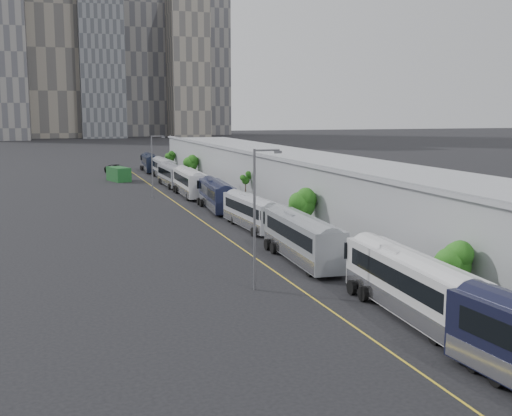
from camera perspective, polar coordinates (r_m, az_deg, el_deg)
name	(u,v)px	position (r m, az deg, el deg)	size (l,w,h in m)	color
sidewalk	(341,239)	(63.17, 7.60, -2.72)	(10.00, 170.00, 0.12)	gray
lane_line	(238,246)	(59.45, -1.58, -3.40)	(0.12, 160.00, 0.02)	gold
depot	(379,202)	(64.41, 10.86, 0.54)	(12.45, 160.40, 7.20)	gray
skyline	(74,29)	(327.54, -15.89, 15.03)	(145.00, 64.00, 120.00)	slate
bus_2	(410,289)	(40.47, 13.49, -7.00)	(3.49, 13.53, 3.91)	silver
bus_3	(302,242)	(53.33, 4.12, -3.03)	(3.32, 13.40, 3.89)	gray
bus_4	(251,215)	(68.15, -0.42, -0.59)	(2.91, 12.13, 3.52)	#AAABB4
bus_5	(217,198)	(81.09, -3.50, 0.93)	(3.57, 12.88, 3.72)	#161931
bus_6	(190,185)	(94.75, -5.91, 2.07)	(3.11, 13.63, 3.96)	silver
bus_7	(172,177)	(107.54, -7.51, 2.75)	(2.79, 12.49, 3.64)	gray
bus_8	(164,170)	(121.39, -8.22, 3.39)	(2.80, 12.48, 3.65)	#A5A7AF
bus_9	(150,164)	(134.37, -9.41, 3.85)	(3.21, 12.45, 3.60)	black
tree_1	(452,261)	(41.67, 17.03, -4.54)	(2.39, 2.39, 4.38)	black
tree_2	(302,202)	(62.70, 4.10, 0.57)	(2.61, 2.61, 4.96)	black
tree_3	(246,181)	(82.78, -0.94, 2.46)	(1.04, 1.04, 4.21)	black
tree_4	(191,162)	(111.54, -5.84, 4.05)	(2.39, 2.39, 4.82)	black
tree_5	(170,157)	(132.13, -7.64, 4.53)	(1.74, 1.74, 4.05)	black
street_lamp_near	(257,210)	(44.07, 0.08, -0.21)	(2.04, 0.22, 9.85)	#59595E
street_lamp_far	(153,162)	(92.79, -9.12, 4.04)	(2.04, 0.22, 8.95)	#59595E
shipping_container	(119,174)	(117.10, -12.11, 2.95)	(2.57, 5.61, 2.48)	#164A1E
suv	(117,169)	(131.92, -12.28, 3.41)	(2.90, 6.30, 1.75)	black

